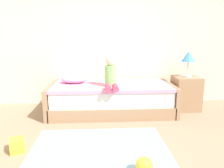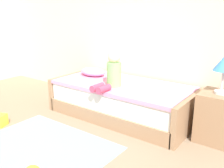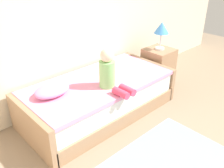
% 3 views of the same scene
% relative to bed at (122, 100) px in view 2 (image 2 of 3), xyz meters
% --- Properties ---
extents(wall_rear, '(7.20, 0.10, 2.90)m').
position_rel_bed_xyz_m(wall_rear, '(0.18, 0.60, 1.20)').
color(wall_rear, beige).
rests_on(wall_rear, ground).
extents(bed, '(2.11, 1.00, 0.50)m').
position_rel_bed_xyz_m(bed, '(0.00, 0.00, 0.00)').
color(bed, '#997556').
rests_on(bed, ground).
extents(nightstand, '(0.44, 0.44, 0.60)m').
position_rel_bed_xyz_m(nightstand, '(1.35, 0.04, 0.05)').
color(nightstand, '#997556').
rests_on(nightstand, ground).
extents(table_lamp, '(0.24, 0.24, 0.45)m').
position_rel_bed_xyz_m(table_lamp, '(1.35, 0.04, 0.69)').
color(table_lamp, silver).
rests_on(table_lamp, nightstand).
extents(child_figure, '(0.20, 0.51, 0.50)m').
position_rel_bed_xyz_m(child_figure, '(-0.02, -0.23, 0.46)').
color(child_figure, '#7FC672').
rests_on(child_figure, bed).
extents(pillow, '(0.44, 0.30, 0.13)m').
position_rel_bed_xyz_m(pillow, '(-0.65, 0.10, 0.32)').
color(pillow, '#EA8CC6').
rests_on(pillow, bed).
extents(area_rug, '(1.60, 1.10, 0.01)m').
position_rel_bed_xyz_m(area_rug, '(-0.21, -1.30, -0.24)').
color(area_rug, '#7AA8CC').
rests_on(area_rug, ground).
extents(toy_block, '(0.21, 0.21, 0.16)m').
position_rel_bed_xyz_m(toy_block, '(-1.15, -1.29, -0.17)').
color(toy_block, yellow).
rests_on(toy_block, ground).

